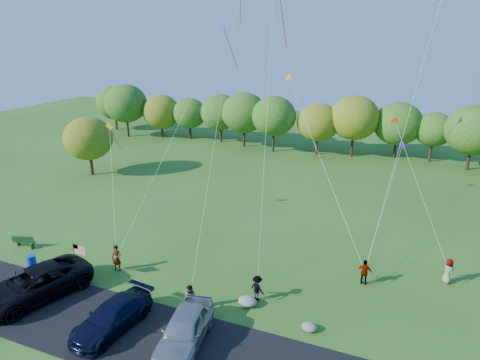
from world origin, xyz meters
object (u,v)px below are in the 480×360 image
object	(u,v)px
flyer_b	(190,298)
flyer_d	(365,272)
park_bench	(24,241)
minivan_silver	(185,329)
minivan_dark	(35,284)
flyer_e	(448,271)
flyer_c	(257,288)
minivan_navy	(112,317)
trash_barrel	(32,261)
flyer_a	(117,258)

from	to	relation	value
flyer_b	flyer_d	world-z (taller)	flyer_d
park_bench	minivan_silver	bearing A→B (deg)	-33.90
minivan_dark	flyer_b	world-z (taller)	minivan_dark
flyer_e	park_bench	xyz separation A→B (m)	(-30.50, -7.21, -0.36)
minivan_dark	park_bench	world-z (taller)	minivan_dark
minivan_silver	flyer_b	world-z (taller)	minivan_silver
flyer_c	park_bench	bearing A→B (deg)	24.62
minivan_dark	flyer_e	distance (m)	26.98
minivan_navy	park_bench	world-z (taller)	minivan_navy
flyer_d	trash_barrel	xyz separation A→B (m)	(-22.36, -6.91, -0.43)
flyer_c	flyer_e	xyz separation A→B (m)	(11.16, 6.75, 0.04)
flyer_b	trash_barrel	world-z (taller)	flyer_b
minivan_navy	minivan_dark	bearing A→B (deg)	-179.16
flyer_e	trash_barrel	bearing A→B (deg)	80.37
flyer_a	trash_barrel	size ratio (longest dim) A/B	2.07
flyer_d	trash_barrel	world-z (taller)	flyer_d
minivan_dark	flyer_d	size ratio (longest dim) A/B	3.87
minivan_silver	flyer_c	world-z (taller)	minivan_silver
minivan_dark	flyer_a	xyz separation A→B (m)	(2.63, 4.73, -0.06)
minivan_dark	flyer_b	distance (m)	10.03
minivan_navy	minivan_silver	world-z (taller)	minivan_silver
minivan_dark	trash_barrel	distance (m)	4.34
flyer_c	trash_barrel	xyz separation A→B (m)	(-16.36, -2.49, -0.37)
minivan_dark	trash_barrel	world-z (taller)	minivan_dark
flyer_b	flyer_c	world-z (taller)	flyer_b
minivan_dark	park_bench	size ratio (longest dim) A/B	4.08
flyer_e	minivan_dark	bearing A→B (deg)	88.13
minivan_dark	minivan_silver	distance (m)	10.86
park_bench	flyer_c	bearing A→B (deg)	-16.63
flyer_b	minivan_silver	bearing A→B (deg)	-60.20
minivan_silver	minivan_dark	bearing A→B (deg)	169.34
flyer_e	flyer_b	bearing A→B (deg)	94.60
minivan_silver	flyer_b	bearing A→B (deg)	103.15
park_bench	trash_barrel	size ratio (longest dim) A/B	1.82
minivan_dark	flyer_e	size ratio (longest dim) A/B	3.94
flyer_c	flyer_d	distance (m)	7.45
minivan_navy	flyer_b	world-z (taller)	flyer_b
flyer_a	flyer_b	world-z (taller)	flyer_a
flyer_b	flyer_e	distance (m)	17.25
flyer_b	trash_barrel	distance (m)	13.02
flyer_c	minivan_dark	bearing A→B (deg)	45.08
minivan_silver	park_bench	bearing A→B (deg)	154.19
minivan_dark	minivan_silver	size ratio (longest dim) A/B	1.29
flyer_d	flyer_e	xyz separation A→B (m)	(5.16, 2.33, -0.02)
minivan_navy	trash_barrel	world-z (taller)	minivan_navy
flyer_b	park_bench	world-z (taller)	flyer_b
flyer_c	trash_barrel	world-z (taller)	flyer_c
minivan_silver	flyer_c	bearing A→B (deg)	58.08
flyer_b	trash_barrel	bearing A→B (deg)	-173.69
flyer_b	trash_barrel	xyz separation A→B (m)	(-13.01, 0.10, -0.38)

